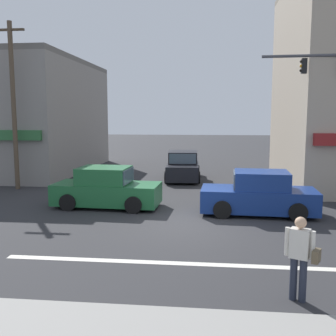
{
  "coord_description": "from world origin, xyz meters",
  "views": [
    {
      "loc": [
        0.57,
        -12.63,
        3.58
      ],
      "look_at": [
        -1.0,
        2.0,
        1.6
      ],
      "focal_mm": 42.0,
      "sensor_mm": 36.0,
      "label": 1
    }
  ],
  "objects_px": {
    "sedan_waiting_far": "(107,189)",
    "pedestrian_foreground_with_bag": "(301,254)",
    "utility_pole_near_left": "(14,104)",
    "sedan_parked_curbside": "(259,195)",
    "sedan_crossing_leftbound": "(183,167)"
  },
  "relations": [
    {
      "from": "sedan_waiting_far",
      "to": "pedestrian_foreground_with_bag",
      "type": "bearing_deg",
      "value": -51.82
    },
    {
      "from": "utility_pole_near_left",
      "to": "sedan_parked_curbside",
      "type": "relative_size",
      "value": 1.9
    },
    {
      "from": "utility_pole_near_left",
      "to": "pedestrian_foreground_with_bag",
      "type": "bearing_deg",
      "value": -43.7
    },
    {
      "from": "utility_pole_near_left",
      "to": "sedan_crossing_leftbound",
      "type": "bearing_deg",
      "value": 25.47
    },
    {
      "from": "utility_pole_near_left",
      "to": "sedan_parked_curbside",
      "type": "xyz_separation_m",
      "value": [
        11.14,
        -3.81,
        -3.4
      ]
    },
    {
      "from": "utility_pole_near_left",
      "to": "sedan_waiting_far",
      "type": "xyz_separation_m",
      "value": [
        5.35,
        -3.29,
        -3.4
      ]
    },
    {
      "from": "sedan_parked_curbside",
      "to": "sedan_crossing_leftbound",
      "type": "bearing_deg",
      "value": 113.47
    },
    {
      "from": "sedan_waiting_far",
      "to": "sedan_parked_curbside",
      "type": "relative_size",
      "value": 1.0
    },
    {
      "from": "sedan_parked_curbside",
      "to": "pedestrian_foreground_with_bag",
      "type": "relative_size",
      "value": 2.5
    },
    {
      "from": "sedan_crossing_leftbound",
      "to": "pedestrian_foreground_with_bag",
      "type": "xyz_separation_m",
      "value": [
        3.25,
        -14.36,
        0.24
      ]
    },
    {
      "from": "sedan_parked_curbside",
      "to": "sedan_waiting_far",
      "type": "bearing_deg",
      "value": 174.87
    },
    {
      "from": "pedestrian_foreground_with_bag",
      "to": "sedan_crossing_leftbound",
      "type": "bearing_deg",
      "value": 102.74
    },
    {
      "from": "utility_pole_near_left",
      "to": "sedan_waiting_far",
      "type": "distance_m",
      "value": 7.14
    },
    {
      "from": "utility_pole_near_left",
      "to": "sedan_waiting_far",
      "type": "height_order",
      "value": "utility_pole_near_left"
    },
    {
      "from": "utility_pole_near_left",
      "to": "pedestrian_foreground_with_bag",
      "type": "xyz_separation_m",
      "value": [
        11.11,
        -10.61,
        -3.16
      ]
    }
  ]
}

